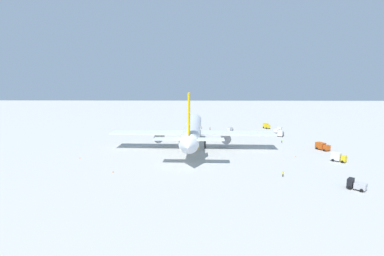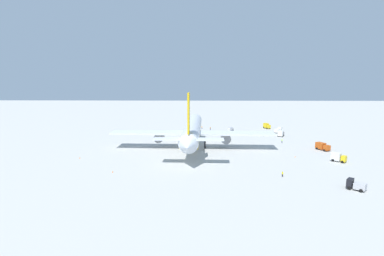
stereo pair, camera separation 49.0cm
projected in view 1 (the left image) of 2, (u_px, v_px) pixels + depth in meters
The scene contains 19 objects.
ground_plane at pixel (193, 147), 130.89m from camera, with size 600.00×600.00×0.00m, color #B2B2AD.
airliner at pixel (193, 130), 128.46m from camera, with size 73.03×68.95×24.70m.
service_truck_0 at pixel (281, 133), 154.77m from camera, with size 5.09×4.12×3.19m.
service_truck_1 at pixel (322, 146), 124.86m from camera, with size 6.43×4.75×2.98m.
service_truck_2 at pixel (266, 126), 180.54m from camera, with size 5.10×3.87×3.15m.
service_truck_3 at pixel (338, 157), 107.02m from camera, with size 4.86×5.04×3.15m.
service_truck_4 at pixel (278, 130), 166.58m from camera, with size 6.23×5.58×2.82m.
service_truck_5 at pixel (356, 185), 79.64m from camera, with size 4.82×5.01×2.76m.
service_van at pixel (230, 129), 172.53m from camera, with size 4.44×3.80×1.97m.
baggage_cart_0 at pixel (265, 133), 162.44m from camera, with size 2.54×2.67×1.18m.
ground_worker_0 at pixel (202, 127), 179.10m from camera, with size 0.45×0.45×1.71m.
ground_worker_1 at pixel (283, 174), 90.43m from camera, with size 0.52×0.52×1.65m.
ground_worker_2 at pixel (263, 135), 155.48m from camera, with size 0.56×0.56×1.62m.
ground_worker_3 at pixel (282, 141), 139.50m from camera, with size 0.55×0.55×1.74m.
ground_worker_4 at pixel (210, 128), 175.58m from camera, with size 0.53×0.53×1.78m.
traffic_cone_0 at pixel (80, 158), 111.20m from camera, with size 0.36×0.36×0.55m, color orange.
traffic_cone_1 at pixel (275, 134), 160.75m from camera, with size 0.36×0.36×0.55m, color orange.
traffic_cone_2 at pixel (113, 172), 94.45m from camera, with size 0.36×0.36×0.55m, color orange.
traffic_cone_3 at pixel (295, 156), 113.38m from camera, with size 0.36×0.36×0.55m, color orange.
Camera 1 is at (-127.94, -2.08, 28.76)m, focal length 28.10 mm.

